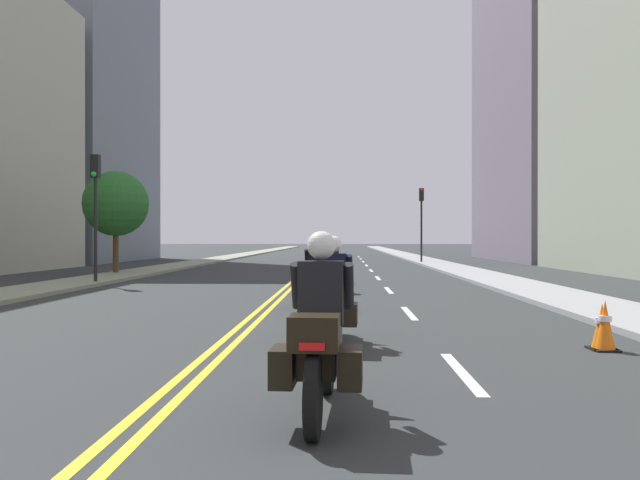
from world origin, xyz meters
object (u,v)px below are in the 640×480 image
at_px(motorcycle_1, 333,301).
at_px(street_tree_0, 116,204).
at_px(motorcycle_5, 330,260).
at_px(motorcycle_4, 330,265).
at_px(motorcycle_3, 329,270).
at_px(traffic_cone_2, 605,326).
at_px(traffic_light_near, 95,195).
at_px(traffic_light_far, 421,211).
at_px(motorcycle_2, 317,279).
at_px(traffic_cone_1, 602,327).
at_px(motorcycle_0, 320,341).

relative_size(motorcycle_1, street_tree_0, 0.46).
bearing_deg(motorcycle_5, motorcycle_4, -86.71).
xyz_separation_m(motorcycle_3, traffic_cone_2, (4.11, -9.63, -0.30)).
bearing_deg(motorcycle_1, motorcycle_4, 94.58).
relative_size(traffic_light_near, street_tree_0, 0.99).
height_order(traffic_cone_2, traffic_light_near, traffic_light_near).
bearing_deg(street_tree_0, traffic_light_far, 41.30).
xyz_separation_m(motorcycle_5, street_tree_0, (-9.30, -0.38, 2.44)).
relative_size(motorcycle_1, motorcycle_2, 0.93).
bearing_deg(street_tree_0, traffic_cone_1, -53.26).
relative_size(motorcycle_3, motorcycle_4, 1.05).
height_order(motorcycle_5, traffic_light_near, traffic_light_near).
bearing_deg(traffic_cone_1, motorcycle_5, 102.93).
distance_m(motorcycle_0, motorcycle_2, 8.81).
height_order(motorcycle_0, motorcycle_4, motorcycle_0).
bearing_deg(traffic_cone_2, traffic_light_far, 87.70).
xyz_separation_m(motorcycle_0, traffic_cone_2, (3.92, 3.51, -0.33)).
relative_size(motorcycle_2, motorcycle_5, 1.06).
distance_m(motorcycle_0, motorcycle_3, 13.14).
relative_size(motorcycle_2, traffic_light_far, 0.47).
distance_m(motorcycle_1, traffic_cone_2, 3.90).
distance_m(traffic_cone_2, street_tree_0, 22.91).
bearing_deg(traffic_cone_2, motorcycle_5, 102.89).
distance_m(motorcycle_0, traffic_cone_1, 5.33).
xyz_separation_m(motorcycle_4, traffic_light_far, (5.43, 17.45, 2.65)).
bearing_deg(traffic_light_near, motorcycle_0, -62.61).
distance_m(motorcycle_1, motorcycle_4, 13.42).
relative_size(motorcycle_4, traffic_cone_2, 2.92).
xyz_separation_m(motorcycle_1, traffic_cone_1, (3.86, -0.32, -0.33)).
bearing_deg(traffic_light_far, motorcycle_3, -103.92).
xyz_separation_m(motorcycle_0, traffic_light_far, (5.17, 34.79, 2.61)).
xyz_separation_m(motorcycle_0, motorcycle_3, (-0.20, 13.13, -0.03)).
height_order(motorcycle_3, traffic_light_near, traffic_light_near).
relative_size(motorcycle_2, motorcycle_4, 1.06).
bearing_deg(motorcycle_2, motorcycle_1, -83.49).
bearing_deg(traffic_light_near, motorcycle_1, -55.35).
bearing_deg(motorcycle_4, traffic_cone_1, -70.45).
height_order(motorcycle_3, traffic_cone_1, motorcycle_3).
xyz_separation_m(motorcycle_3, traffic_light_far, (5.37, 21.65, 2.64)).
relative_size(traffic_light_near, traffic_light_far, 0.94).
xyz_separation_m(motorcycle_0, traffic_light_near, (-8.27, 15.95, 2.40)).
xyz_separation_m(motorcycle_4, motorcycle_5, (-0.09, 4.82, 0.01)).
height_order(traffic_cone_1, traffic_cone_2, traffic_cone_2).
bearing_deg(street_tree_0, motorcycle_2, -54.47).
bearing_deg(motorcycle_4, traffic_light_near, -167.58).
bearing_deg(motorcycle_0, street_tree_0, 116.80).
xyz_separation_m(traffic_cone_1, traffic_light_near, (-12.18, 12.35, 2.75)).
bearing_deg(motorcycle_2, motorcycle_5, 91.23).
bearing_deg(street_tree_0, traffic_light_near, -76.67).
relative_size(traffic_cone_2, traffic_light_far, 0.15).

